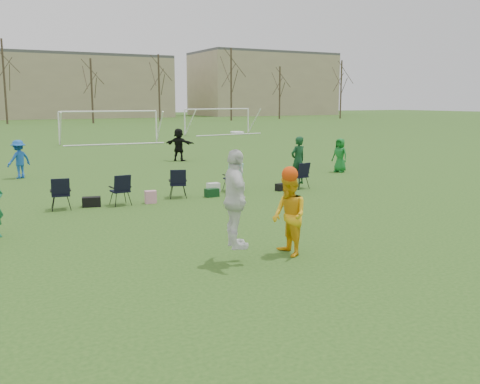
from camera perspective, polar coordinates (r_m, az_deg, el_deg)
ground at (r=11.26m, az=7.85°, el=-6.98°), size 260.00×260.00×0.00m
fielder_blue at (r=24.12m, az=-22.52°, el=3.25°), size 1.19×1.02×1.60m
fielder_green_far at (r=24.66m, az=10.61°, el=3.88°), size 0.70×0.87×1.54m
fielder_black at (r=28.98m, az=-6.54°, el=5.05°), size 1.50×1.53×1.75m
center_contest at (r=10.79m, az=2.25°, el=-1.54°), size 1.96×1.23×2.63m
sideline_setup at (r=18.29m, az=-3.23°, el=1.37°), size 9.18×1.36×1.92m
goal_mid at (r=42.03m, az=-13.79°, el=7.71°), size 7.40×0.63×2.46m
goal_right at (r=51.80m, az=-2.39°, el=8.31°), size 7.35×1.14×2.46m
tree_line at (r=78.86m, az=-23.54°, el=10.32°), size 110.28×3.28×11.40m
building_row at (r=105.57m, az=-21.19°, el=10.61°), size 126.00×16.00×13.00m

